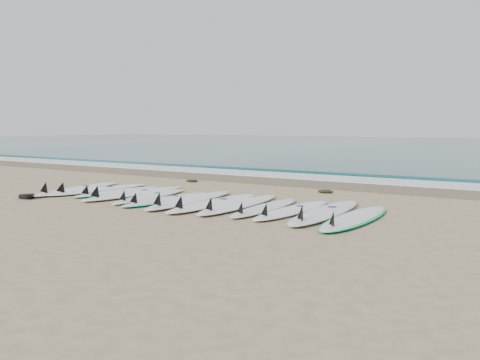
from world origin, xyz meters
The scene contains 21 objects.
ground centered at (0.00, 0.00, 0.00)m, with size 120.00×120.00×0.00m, color #9E8866.
ocean centered at (0.00, 32.50, 0.01)m, with size 120.00×55.00×0.03m, color #215961.
wet_sand_band centered at (0.00, 4.10, 0.01)m, with size 120.00×1.80×0.01m, color brown.
foam_band centered at (0.00, 5.50, 0.02)m, with size 120.00×1.40×0.04m, color silver.
wave_crest centered at (0.00, 7.00, 0.05)m, with size 120.00×1.00×0.10m, color #215961.
surfboard_0 centered at (-3.37, -0.15, 0.06)m, with size 0.93×2.83×0.36m.
surfboard_1 centered at (-2.86, 0.06, 0.06)m, with size 0.99×2.72×0.34m.
surfboard_2 centered at (-2.26, 0.11, 0.04)m, with size 0.94×2.38×0.29m.
surfboard_3 centered at (-1.68, 0.00, 0.06)m, with size 0.89×2.87×0.36m.
surfboard_4 centered at (-1.10, -0.11, 0.05)m, with size 0.71×2.46×0.31m.
surfboard_5 centered at (-0.54, -0.20, 0.05)m, with size 0.83×2.45×0.30m.
surfboard_6 centered at (-0.03, -0.11, 0.06)m, with size 0.67×2.87×0.36m.
surfboard_7 centered at (0.59, -0.17, 0.06)m, with size 0.75×2.82×0.36m.
surfboard_8 centered at (1.10, -0.05, 0.06)m, with size 0.59×2.75×0.35m.
surfboard_9 centered at (1.68, -0.09, 0.05)m, with size 0.53×2.37×0.30m.
surfboard_10 centered at (2.22, -0.05, 0.05)m, with size 0.76×2.51×0.32m.
surfboard_11 centered at (2.82, 0.02, 0.06)m, with size 0.64×2.88×0.37m.
surfboard_12 centered at (3.41, -0.16, 0.05)m, with size 0.77×2.62×0.33m.
seaweed_near centered at (-2.13, 2.79, 0.03)m, with size 0.35×0.27×0.07m, color black.
seaweed_far centered at (1.83, 2.67, 0.04)m, with size 0.37×0.28×0.07m, color black.
leash_coil centered at (-3.36, -1.45, 0.05)m, with size 0.46×0.36×0.11m.
Camera 1 is at (5.69, -7.59, 1.55)m, focal length 35.00 mm.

